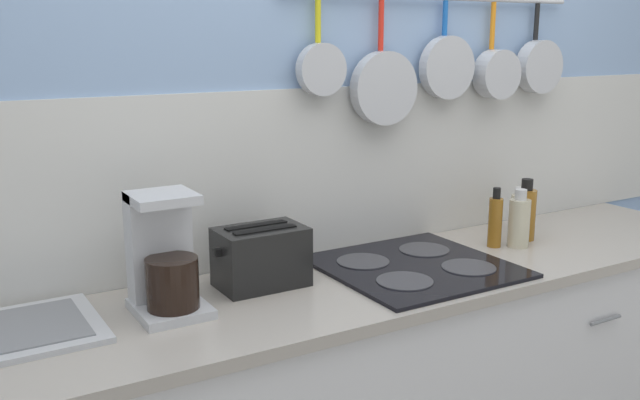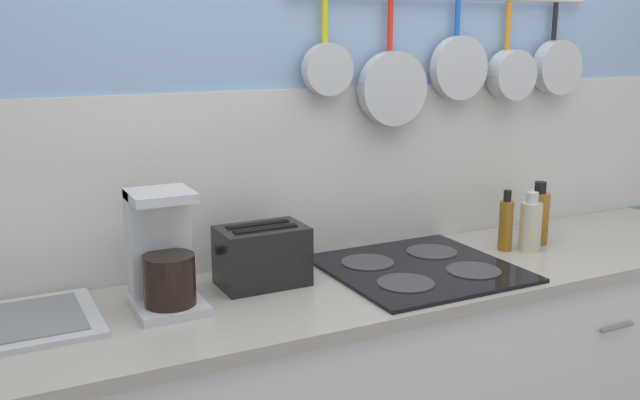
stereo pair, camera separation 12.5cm
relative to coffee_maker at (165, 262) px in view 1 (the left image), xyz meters
name	(u,v)px [view 1 (the left image)]	position (x,y,z in m)	size (l,w,h in m)	color
wall_back	(329,134)	(0.65, 0.26, 0.26)	(7.20, 0.15, 2.60)	#84A3CC
countertop	(384,281)	(0.65, -0.07, -0.15)	(2.75, 0.57, 0.03)	#A59E93
coffee_maker	(165,262)	(0.00, 0.00, 0.00)	(0.18, 0.21, 0.31)	#B7BABF
toaster	(261,257)	(0.30, 0.04, -0.04)	(0.27, 0.16, 0.18)	black
cooktop	(415,266)	(0.77, -0.06, -0.12)	(0.54, 0.53, 0.01)	black
bottle_hot_sauce	(495,221)	(1.15, -0.02, -0.04)	(0.05, 0.05, 0.20)	#8C5919
bottle_dish_soap	(519,222)	(1.22, -0.06, -0.04)	(0.07, 0.07, 0.20)	#BFB799
bottle_sesame_oil	(525,213)	(1.30, 0.00, -0.03)	(0.07, 0.07, 0.22)	#8C5919
bottle_olive_oil	(518,211)	(1.38, 0.10, -0.06)	(0.05, 0.05, 0.16)	#BFB799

